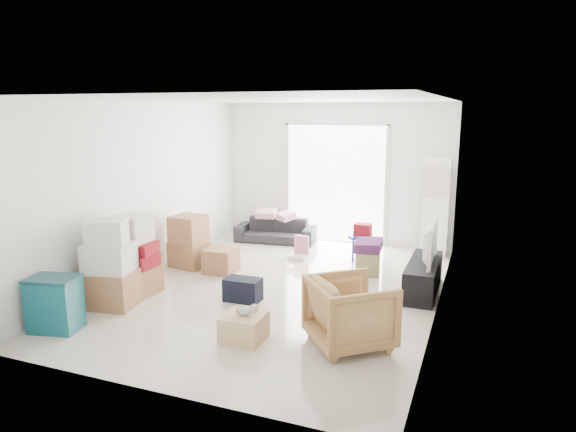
% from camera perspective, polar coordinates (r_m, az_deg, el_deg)
% --- Properties ---
extents(room_shell, '(4.98, 6.48, 3.18)m').
position_cam_1_polar(room_shell, '(7.23, -1.25, 2.06)').
color(room_shell, beige).
rests_on(room_shell, ground).
extents(sliding_door, '(2.10, 0.04, 2.33)m').
position_cam_1_polar(sliding_door, '(10.03, 5.26, 4.13)').
color(sliding_door, white).
rests_on(sliding_door, room_shell).
extents(ac_tower, '(0.45, 0.30, 1.75)m').
position_cam_1_polar(ac_tower, '(9.43, 16.13, 0.95)').
color(ac_tower, white).
rests_on(ac_tower, room_shell).
extents(tv_console, '(0.41, 1.36, 0.45)m').
position_cam_1_polar(tv_console, '(7.62, 14.79, -6.55)').
color(tv_console, black).
rests_on(tv_console, room_shell).
extents(television, '(0.58, 1.00, 0.13)m').
position_cam_1_polar(television, '(7.53, 14.91, -4.44)').
color(television, black).
rests_on(television, tv_console).
extents(sofa, '(1.60, 0.64, 0.61)m').
position_cam_1_polar(sofa, '(10.10, -1.39, -1.18)').
color(sofa, '#232328').
rests_on(sofa, room_shell).
extents(pillow_left, '(0.40, 0.34, 0.11)m').
position_cam_1_polar(pillow_left, '(10.15, -2.49, 0.95)').
color(pillow_left, '#C28D9C').
rests_on(pillow_left, sofa).
extents(pillow_right, '(0.41, 0.40, 0.11)m').
position_cam_1_polar(pillow_right, '(9.91, -0.23, 0.69)').
color(pillow_right, '#C28D9C').
rests_on(pillow_right, sofa).
extents(armchair, '(1.12, 1.12, 0.85)m').
position_cam_1_polar(armchair, '(5.75, 6.94, -10.25)').
color(armchair, tan).
rests_on(armchair, room_shell).
extents(storage_bins, '(0.64, 0.51, 0.65)m').
position_cam_1_polar(storage_bins, '(6.71, -24.50, -8.86)').
color(storage_bins, '#0F4F5A').
rests_on(storage_bins, room_shell).
extents(box_stack_a, '(0.72, 0.63, 1.17)m').
position_cam_1_polar(box_stack_a, '(7.17, -19.18, -5.46)').
color(box_stack_a, '#9C6C46').
rests_on(box_stack_a, room_shell).
extents(box_stack_b, '(0.63, 0.60, 1.14)m').
position_cam_1_polar(box_stack_b, '(7.56, -16.68, -4.67)').
color(box_stack_b, '#9C6C46').
rests_on(box_stack_b, room_shell).
extents(box_stack_c, '(0.65, 0.57, 0.86)m').
position_cam_1_polar(box_stack_c, '(8.64, -10.94, -2.85)').
color(box_stack_c, '#9C6C46').
rests_on(box_stack_c, room_shell).
extents(loose_box, '(0.49, 0.49, 0.39)m').
position_cam_1_polar(loose_box, '(8.32, -7.45, -4.91)').
color(loose_box, '#9C6C46').
rests_on(loose_box, room_shell).
extents(duffel_bag, '(0.49, 0.30, 0.31)m').
position_cam_1_polar(duffel_bag, '(7.10, -5.04, -8.14)').
color(duffel_bag, black).
rests_on(duffel_bag, room_shell).
extents(ottoman, '(0.44, 0.44, 0.37)m').
position_cam_1_polar(ottoman, '(8.25, 8.85, -5.17)').
color(ottoman, '#8B8350').
rests_on(ottoman, room_shell).
extents(blanket, '(0.43, 0.43, 0.14)m').
position_cam_1_polar(blanket, '(8.18, 8.90, -3.44)').
color(blanket, '#4D2153').
rests_on(blanket, ottoman).
extents(kids_table, '(0.52, 0.52, 0.65)m').
position_cam_1_polar(kids_table, '(8.91, 8.28, -2.03)').
color(kids_table, '#1122AA').
rests_on(kids_table, room_shell).
extents(toy_walker, '(0.33, 0.30, 0.40)m').
position_cam_1_polar(toy_walker, '(9.01, 1.36, -4.07)').
color(toy_walker, silver).
rests_on(toy_walker, room_shell).
extents(wood_crate, '(0.46, 0.46, 0.30)m').
position_cam_1_polar(wood_crate, '(5.96, -4.91, -12.23)').
color(wood_crate, '#D1B678').
rests_on(wood_crate, room_shell).
extents(plush_bunny, '(0.26, 0.15, 0.13)m').
position_cam_1_polar(plush_bunny, '(5.87, -4.65, -10.36)').
color(plush_bunny, '#B2ADA8').
rests_on(plush_bunny, wood_crate).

